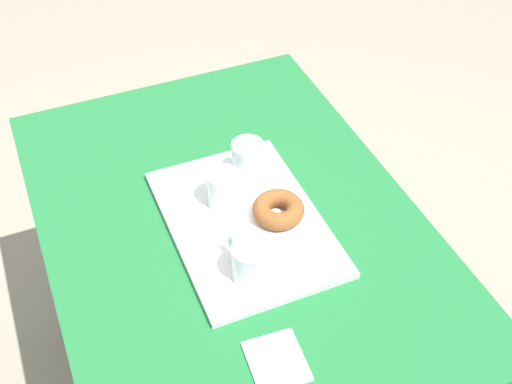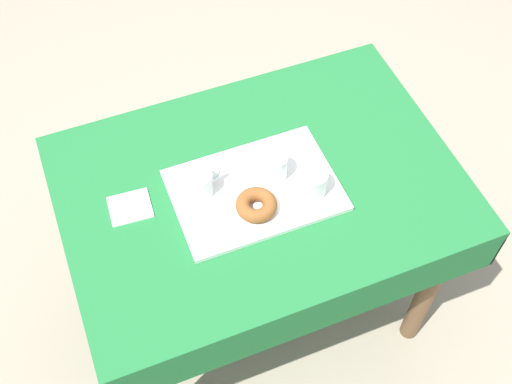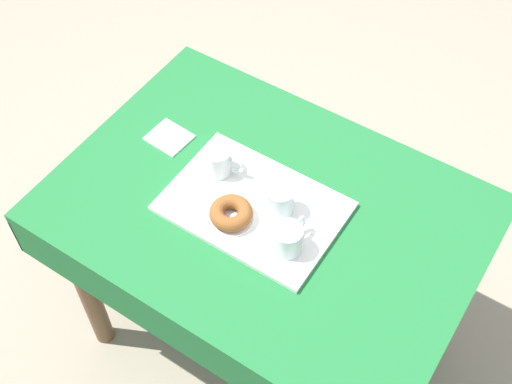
{
  "view_description": "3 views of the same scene",
  "coord_description": "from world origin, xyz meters",
  "px_view_note": "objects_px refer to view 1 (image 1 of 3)",
  "views": [
    {
      "loc": [
        0.95,
        -0.34,
        1.83
      ],
      "look_at": [
        -0.0,
        0.06,
        0.83
      ],
      "focal_mm": 46.47,
      "sensor_mm": 36.0,
      "label": 1
    },
    {
      "loc": [
        0.41,
        1.0,
        2.25
      ],
      "look_at": [
        0.04,
        0.06,
        0.83
      ],
      "focal_mm": 45.48,
      "sensor_mm": 36.0,
      "label": 2
    },
    {
      "loc": [
        -0.56,
        0.9,
        2.22
      ],
      "look_at": [
        0.03,
        0.0,
        0.81
      ],
      "focal_mm": 47.5,
      "sensor_mm": 36.0,
      "label": 3
    }
  ],
  "objects_px": {
    "water_glass_near": "(222,190)",
    "sugar_donut_left": "(278,209)",
    "tea_mug_left": "(250,262)",
    "tea_mug_right": "(247,159)",
    "paper_napkin": "(277,361)",
    "donut_plate_left": "(278,217)",
    "dining_table": "(232,257)",
    "serving_tray": "(245,222)"
  },
  "relations": [
    {
      "from": "water_glass_near",
      "to": "sugar_donut_left",
      "type": "bearing_deg",
      "value": 46.08
    },
    {
      "from": "tea_mug_left",
      "to": "water_glass_near",
      "type": "height_order",
      "value": "water_glass_near"
    },
    {
      "from": "tea_mug_right",
      "to": "paper_napkin",
      "type": "distance_m",
      "value": 0.51
    },
    {
      "from": "donut_plate_left",
      "to": "dining_table",
      "type": "bearing_deg",
      "value": -118.05
    },
    {
      "from": "tea_mug_left",
      "to": "donut_plate_left",
      "type": "bearing_deg",
      "value": 135.94
    },
    {
      "from": "tea_mug_left",
      "to": "tea_mug_right",
      "type": "bearing_deg",
      "value": 158.83
    },
    {
      "from": "serving_tray",
      "to": "sugar_donut_left",
      "type": "bearing_deg",
      "value": 71.55
    },
    {
      "from": "donut_plate_left",
      "to": "water_glass_near",
      "type": "bearing_deg",
      "value": -133.92
    },
    {
      "from": "tea_mug_left",
      "to": "paper_napkin",
      "type": "xyz_separation_m",
      "value": [
        0.2,
        -0.03,
        -0.05
      ]
    },
    {
      "from": "tea_mug_left",
      "to": "water_glass_near",
      "type": "xyz_separation_m",
      "value": [
        -0.21,
        0.02,
        0.0
      ]
    },
    {
      "from": "tea_mug_right",
      "to": "sugar_donut_left",
      "type": "relative_size",
      "value": 1.02
    },
    {
      "from": "dining_table",
      "to": "water_glass_near",
      "type": "relative_size",
      "value": 13.21
    },
    {
      "from": "dining_table",
      "to": "tea_mug_left",
      "type": "xyz_separation_m",
      "value": [
        0.17,
        -0.02,
        0.18
      ]
    },
    {
      "from": "tea_mug_left",
      "to": "donut_plate_left",
      "type": "distance_m",
      "value": 0.17
    },
    {
      "from": "dining_table",
      "to": "serving_tray",
      "type": "xyz_separation_m",
      "value": [
        0.03,
        0.02,
        0.14
      ]
    },
    {
      "from": "paper_napkin",
      "to": "donut_plate_left",
      "type": "bearing_deg",
      "value": 155.39
    },
    {
      "from": "donut_plate_left",
      "to": "sugar_donut_left",
      "type": "height_order",
      "value": "sugar_donut_left"
    },
    {
      "from": "serving_tray",
      "to": "sugar_donut_left",
      "type": "relative_size",
      "value": 4.05
    },
    {
      "from": "sugar_donut_left",
      "to": "paper_napkin",
      "type": "relative_size",
      "value": 0.99
    },
    {
      "from": "dining_table",
      "to": "donut_plate_left",
      "type": "bearing_deg",
      "value": 61.95
    },
    {
      "from": "tea_mug_right",
      "to": "water_glass_near",
      "type": "relative_size",
      "value": 1.35
    },
    {
      "from": "tea_mug_left",
      "to": "paper_napkin",
      "type": "bearing_deg",
      "value": -8.38
    },
    {
      "from": "serving_tray",
      "to": "water_glass_near",
      "type": "height_order",
      "value": "water_glass_near"
    },
    {
      "from": "tea_mug_left",
      "to": "tea_mug_right",
      "type": "xyz_separation_m",
      "value": [
        -0.29,
        0.11,
        0.0
      ]
    },
    {
      "from": "sugar_donut_left",
      "to": "serving_tray",
      "type": "bearing_deg",
      "value": -108.45
    },
    {
      "from": "serving_tray",
      "to": "donut_plate_left",
      "type": "height_order",
      "value": "donut_plate_left"
    },
    {
      "from": "sugar_donut_left",
      "to": "paper_napkin",
      "type": "bearing_deg",
      "value": -24.61
    },
    {
      "from": "dining_table",
      "to": "sugar_donut_left",
      "type": "relative_size",
      "value": 9.97
    },
    {
      "from": "dining_table",
      "to": "sugar_donut_left",
      "type": "distance_m",
      "value": 0.2
    },
    {
      "from": "dining_table",
      "to": "sugar_donut_left",
      "type": "xyz_separation_m",
      "value": [
        0.05,
        0.09,
        0.17
      ]
    },
    {
      "from": "donut_plate_left",
      "to": "paper_napkin",
      "type": "xyz_separation_m",
      "value": [
        0.32,
        -0.14,
        -0.02
      ]
    },
    {
      "from": "dining_table",
      "to": "tea_mug_left",
      "type": "distance_m",
      "value": 0.25
    },
    {
      "from": "serving_tray",
      "to": "water_glass_near",
      "type": "distance_m",
      "value": 0.09
    },
    {
      "from": "serving_tray",
      "to": "tea_mug_right",
      "type": "xyz_separation_m",
      "value": [
        -0.14,
        0.06,
        0.05
      ]
    },
    {
      "from": "tea_mug_right",
      "to": "donut_plate_left",
      "type": "relative_size",
      "value": 0.97
    },
    {
      "from": "serving_tray",
      "to": "tea_mug_right",
      "type": "bearing_deg",
      "value": 155.81
    },
    {
      "from": "donut_plate_left",
      "to": "paper_napkin",
      "type": "distance_m",
      "value": 0.35
    },
    {
      "from": "water_glass_near",
      "to": "dining_table",
      "type": "bearing_deg",
      "value": 3.65
    },
    {
      "from": "tea_mug_left",
      "to": "paper_napkin",
      "type": "distance_m",
      "value": 0.2
    },
    {
      "from": "dining_table",
      "to": "sugar_donut_left",
      "type": "height_order",
      "value": "sugar_donut_left"
    },
    {
      "from": "tea_mug_right",
      "to": "donut_plate_left",
      "type": "height_order",
      "value": "tea_mug_right"
    },
    {
      "from": "water_glass_near",
      "to": "donut_plate_left",
      "type": "xyz_separation_m",
      "value": [
        0.09,
        0.09,
        -0.04
      ]
    }
  ]
}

